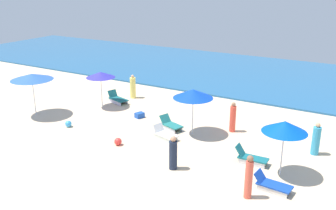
{
  "coord_description": "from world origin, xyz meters",
  "views": [
    {
      "loc": [
        10.93,
        -7.95,
        7.89
      ],
      "look_at": [
        0.46,
        9.89,
        0.9
      ],
      "focal_mm": 40.71,
      "sensor_mm": 36.0,
      "label": 1
    }
  ],
  "objects_px": {
    "beachgoer_1": "(233,118)",
    "umbrella_0": "(101,75)",
    "beach_ball_1": "(68,124)",
    "beachgoer_0": "(133,87)",
    "umbrella_4": "(32,77)",
    "lounge_chair_2_1": "(251,158)",
    "beachgoer_2": "(316,140)",
    "beachgoer_3": "(173,154)",
    "cooler_box_2": "(140,115)",
    "umbrella_1": "(193,94)",
    "lounge_chair_2_0": "(272,185)",
    "umbrella_2": "(285,127)",
    "lounge_chair_1_1": "(171,125)",
    "lounge_chair_0_0": "(117,99)",
    "beachgoer_4": "(249,177)",
    "beach_ball_0": "(118,142)",
    "lounge_chair_1_0": "(165,134)"
  },
  "relations": [
    {
      "from": "lounge_chair_1_1",
      "to": "lounge_chair_2_1",
      "type": "bearing_deg",
      "value": -89.16
    },
    {
      "from": "beachgoer_3",
      "to": "beachgoer_4",
      "type": "xyz_separation_m",
      "value": [
        3.53,
        -0.55,
        0.13
      ]
    },
    {
      "from": "umbrella_0",
      "to": "lounge_chair_1_0",
      "type": "relative_size",
      "value": 1.62
    },
    {
      "from": "beachgoer_1",
      "to": "umbrella_0",
      "type": "bearing_deg",
      "value": 117.17
    },
    {
      "from": "lounge_chair_0_0",
      "to": "beachgoer_3",
      "type": "xyz_separation_m",
      "value": [
        7.67,
        -6.05,
        0.45
      ]
    },
    {
      "from": "lounge_chair_2_1",
      "to": "umbrella_4",
      "type": "height_order",
      "value": "umbrella_4"
    },
    {
      "from": "beach_ball_1",
      "to": "cooler_box_2",
      "type": "distance_m",
      "value": 4.11
    },
    {
      "from": "lounge_chair_1_0",
      "to": "umbrella_2",
      "type": "xyz_separation_m",
      "value": [
        6.11,
        -0.83,
        1.94
      ]
    },
    {
      "from": "beach_ball_1",
      "to": "umbrella_4",
      "type": "bearing_deg",
      "value": 172.29
    },
    {
      "from": "lounge_chair_2_0",
      "to": "lounge_chair_1_1",
      "type": "bearing_deg",
      "value": 67.01
    },
    {
      "from": "lounge_chair_2_0",
      "to": "umbrella_0",
      "type": "bearing_deg",
      "value": 74.63
    },
    {
      "from": "umbrella_2",
      "to": "beach_ball_1",
      "type": "distance_m",
      "value": 11.71
    },
    {
      "from": "lounge_chair_2_1",
      "to": "beach_ball_0",
      "type": "height_order",
      "value": "lounge_chair_2_1"
    },
    {
      "from": "beachgoer_3",
      "to": "umbrella_1",
      "type": "bearing_deg",
      "value": 26.18
    },
    {
      "from": "umbrella_1",
      "to": "lounge_chair_2_1",
      "type": "distance_m",
      "value": 4.55
    },
    {
      "from": "umbrella_0",
      "to": "beach_ball_0",
      "type": "height_order",
      "value": "umbrella_0"
    },
    {
      "from": "beachgoer_4",
      "to": "beach_ball_1",
      "type": "distance_m",
      "value": 11.09
    },
    {
      "from": "lounge_chair_2_0",
      "to": "lounge_chair_1_0",
      "type": "bearing_deg",
      "value": 75.31
    },
    {
      "from": "umbrella_4",
      "to": "beachgoer_1",
      "type": "distance_m",
      "value": 11.76
    },
    {
      "from": "lounge_chair_2_1",
      "to": "beachgoer_3",
      "type": "relative_size",
      "value": 0.95
    },
    {
      "from": "lounge_chair_1_1",
      "to": "umbrella_4",
      "type": "xyz_separation_m",
      "value": [
        -8.07,
        -2.18,
        2.11
      ]
    },
    {
      "from": "beach_ball_1",
      "to": "beachgoer_0",
      "type": "bearing_deg",
      "value": 90.25
    },
    {
      "from": "umbrella_4",
      "to": "beachgoer_0",
      "type": "xyz_separation_m",
      "value": [
        3.02,
        5.78,
        -1.63
      ]
    },
    {
      "from": "beachgoer_1",
      "to": "beach_ball_0",
      "type": "xyz_separation_m",
      "value": [
        -4.21,
        -4.5,
        -0.59
      ]
    },
    {
      "from": "umbrella_2",
      "to": "beachgoer_0",
      "type": "height_order",
      "value": "umbrella_2"
    },
    {
      "from": "umbrella_1",
      "to": "cooler_box_2",
      "type": "height_order",
      "value": "umbrella_1"
    },
    {
      "from": "umbrella_1",
      "to": "lounge_chair_2_0",
      "type": "xyz_separation_m",
      "value": [
        5.21,
        -3.44,
        -1.97
      ]
    },
    {
      "from": "cooler_box_2",
      "to": "beach_ball_1",
      "type": "bearing_deg",
      "value": 161.25
    },
    {
      "from": "beachgoer_0",
      "to": "beachgoer_2",
      "type": "relative_size",
      "value": 1.03
    },
    {
      "from": "lounge_chair_1_1",
      "to": "beach_ball_1",
      "type": "bearing_deg",
      "value": 136.34
    },
    {
      "from": "beachgoer_3",
      "to": "beachgoer_0",
      "type": "bearing_deg",
      "value": 56.03
    },
    {
      "from": "beachgoer_2",
      "to": "beachgoer_3",
      "type": "height_order",
      "value": "beachgoer_2"
    },
    {
      "from": "lounge_chair_1_0",
      "to": "beachgoer_1",
      "type": "bearing_deg",
      "value": -29.16
    },
    {
      "from": "lounge_chair_0_0",
      "to": "beachgoer_1",
      "type": "distance_m",
      "value": 8.38
    },
    {
      "from": "lounge_chair_2_0",
      "to": "beachgoer_0",
      "type": "relative_size",
      "value": 0.91
    },
    {
      "from": "umbrella_2",
      "to": "lounge_chair_1_1",
      "type": "bearing_deg",
      "value": 162.14
    },
    {
      "from": "umbrella_2",
      "to": "beachgoer_2",
      "type": "height_order",
      "value": "umbrella_2"
    },
    {
      "from": "beachgoer_2",
      "to": "lounge_chair_2_1",
      "type": "bearing_deg",
      "value": 147.63
    },
    {
      "from": "beach_ball_0",
      "to": "beachgoer_0",
      "type": "bearing_deg",
      "value": 119.88
    },
    {
      "from": "beachgoer_1",
      "to": "umbrella_4",
      "type": "bearing_deg",
      "value": 132.55
    },
    {
      "from": "lounge_chair_0_0",
      "to": "umbrella_4",
      "type": "height_order",
      "value": "umbrella_4"
    },
    {
      "from": "beachgoer_4",
      "to": "cooler_box_2",
      "type": "distance_m",
      "value": 9.79
    },
    {
      "from": "lounge_chair_1_0",
      "to": "beachgoer_3",
      "type": "relative_size",
      "value": 0.92
    },
    {
      "from": "umbrella_1",
      "to": "beachgoer_4",
      "type": "distance_m",
      "value": 6.49
    },
    {
      "from": "umbrella_1",
      "to": "beach_ball_0",
      "type": "bearing_deg",
      "value": -129.04
    },
    {
      "from": "umbrella_1",
      "to": "lounge_chair_2_1",
      "type": "height_order",
      "value": "umbrella_1"
    },
    {
      "from": "lounge_chair_1_1",
      "to": "umbrella_2",
      "type": "height_order",
      "value": "umbrella_2"
    },
    {
      "from": "umbrella_1",
      "to": "beach_ball_1",
      "type": "bearing_deg",
      "value": -157.8
    },
    {
      "from": "beachgoer_3",
      "to": "beach_ball_0",
      "type": "bearing_deg",
      "value": 89.33
    },
    {
      "from": "lounge_chair_0_0",
      "to": "beachgoer_2",
      "type": "bearing_deg",
      "value": -80.82
    }
  ]
}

